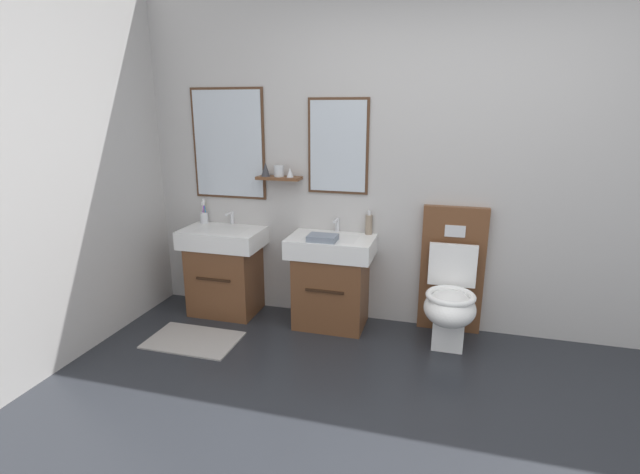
# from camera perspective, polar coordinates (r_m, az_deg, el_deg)

# --- Properties ---
(wall_back) EXTENTS (5.09, 0.27, 2.78)m
(wall_back) POSITION_cam_1_polar(r_m,az_deg,el_deg) (3.68, 14.94, 9.93)
(wall_back) COLOR #B7B5B2
(wall_back) RESTS_ON ground
(bath_mat) EXTENTS (0.68, 0.44, 0.01)m
(bath_mat) POSITION_cam_1_polar(r_m,az_deg,el_deg) (3.77, -15.19, -12.04)
(bath_mat) COLOR #9E9993
(bath_mat) RESTS_ON ground
(vanity_sink_left) EXTENTS (0.67, 0.45, 0.74)m
(vanity_sink_left) POSITION_cam_1_polar(r_m,az_deg,el_deg) (4.08, -11.49, -3.74)
(vanity_sink_left) COLOR brown
(vanity_sink_left) RESTS_ON ground
(tap_on_left_sink) EXTENTS (0.03, 0.13, 0.11)m
(tap_on_left_sink) POSITION_cam_1_polar(r_m,az_deg,el_deg) (4.10, -10.80, 2.49)
(tap_on_left_sink) COLOR silver
(tap_on_left_sink) RESTS_ON vanity_sink_left
(vanity_sink_right) EXTENTS (0.67, 0.45, 0.74)m
(vanity_sink_right) POSITION_cam_1_polar(r_m,az_deg,el_deg) (3.76, 1.41, -5.09)
(vanity_sink_right) COLOR brown
(vanity_sink_right) RESTS_ON ground
(tap_on_right_sink) EXTENTS (0.03, 0.13, 0.11)m
(tap_on_right_sink) POSITION_cam_1_polar(r_m,az_deg,el_deg) (3.79, 2.05, 1.68)
(tap_on_right_sink) COLOR silver
(tap_on_right_sink) RESTS_ON vanity_sink_right
(toilet) EXTENTS (0.48, 0.63, 1.00)m
(toilet) POSITION_cam_1_polar(r_m,az_deg,el_deg) (3.66, 15.64, -6.57)
(toilet) COLOR brown
(toilet) RESTS_ON ground
(toothbrush_cup) EXTENTS (0.07, 0.08, 0.21)m
(toothbrush_cup) POSITION_cam_1_polar(r_m,az_deg,el_deg) (4.21, -13.96, 2.49)
(toothbrush_cup) COLOR silver
(toothbrush_cup) RESTS_ON vanity_sink_left
(soap_dispenser) EXTENTS (0.06, 0.06, 0.19)m
(soap_dispenser) POSITION_cam_1_polar(r_m,az_deg,el_deg) (3.73, 5.98, 1.57)
(soap_dispenser) COLOR gray
(soap_dispenser) RESTS_ON vanity_sink_right
(folded_hand_towel) EXTENTS (0.22, 0.16, 0.04)m
(folded_hand_towel) POSITION_cam_1_polar(r_m,az_deg,el_deg) (3.54, 0.32, -0.11)
(folded_hand_towel) COLOR gray
(folded_hand_towel) RESTS_ON vanity_sink_right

